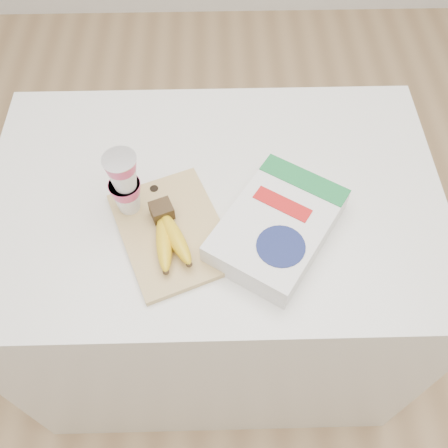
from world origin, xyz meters
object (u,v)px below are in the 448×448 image
table (216,275)px  cutting_board (172,231)px  cereal_box (277,226)px  bananas (168,235)px  yogurt_stack (124,183)px

table → cutting_board: bearing=-130.5°
cutting_board → cereal_box: 0.23m
bananas → cereal_box: 0.24m
bananas → cereal_box: (0.24, 0.02, -0.00)m
table → cereal_box: 0.48m
cutting_board → cereal_box: cereal_box is taller
table → cutting_board: 0.44m
cutting_board → cereal_box: (0.23, -0.01, 0.03)m
table → cutting_board: cutting_board is taller
table → yogurt_stack: size_ratio=6.49×
table → bananas: 0.48m
yogurt_stack → cereal_box: yogurt_stack is taller
yogurt_stack → cereal_box: bearing=-12.5°
table → cereal_box: size_ratio=3.00×
table → yogurt_stack: 0.55m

